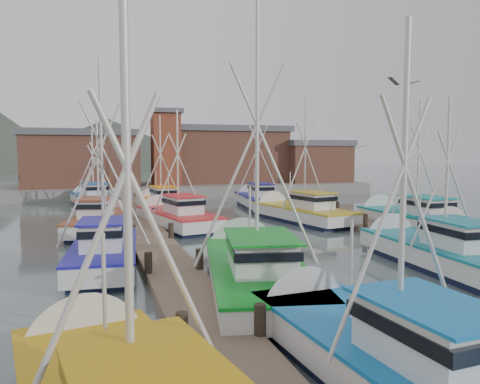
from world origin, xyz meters
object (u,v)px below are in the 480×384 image
object	(u,v)px
lookout_tower	(166,147)
boat_4	(254,269)
boat_0	(376,352)
boat_8	(174,217)
boat_12	(159,204)

from	to	relation	value
lookout_tower	boat_4	size ratio (longest dim) A/B	0.77
lookout_tower	boat_0	xyz separation A→B (m)	(-2.15, -44.32, -4.87)
boat_0	boat_8	xyz separation A→B (m)	(-0.67, 22.32, 0.00)
boat_8	boat_12	bearing A→B (deg)	77.63
boat_0	boat_8	distance (m)	22.33
boat_0	boat_8	world-z (taller)	boat_8
boat_8	boat_12	xyz separation A→B (m)	(0.06, 7.83, 0.00)
boat_8	boat_12	size ratio (longest dim) A/B	1.11
boat_4	boat_12	world-z (taller)	boat_4
lookout_tower	boat_0	bearing A→B (deg)	-92.78
boat_4	boat_12	xyz separation A→B (m)	(-0.44, 22.51, -0.01)
lookout_tower	boat_4	distance (m)	37.07
lookout_tower	boat_8	distance (m)	22.71
lookout_tower	boat_12	xyz separation A→B (m)	(-2.76, -14.17, -4.87)
boat_0	boat_12	bearing A→B (deg)	87.06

